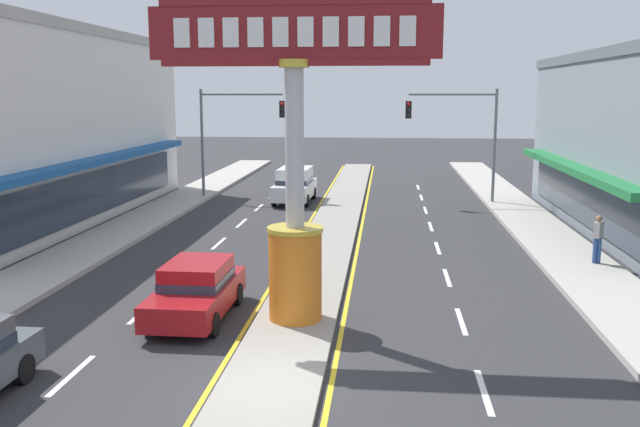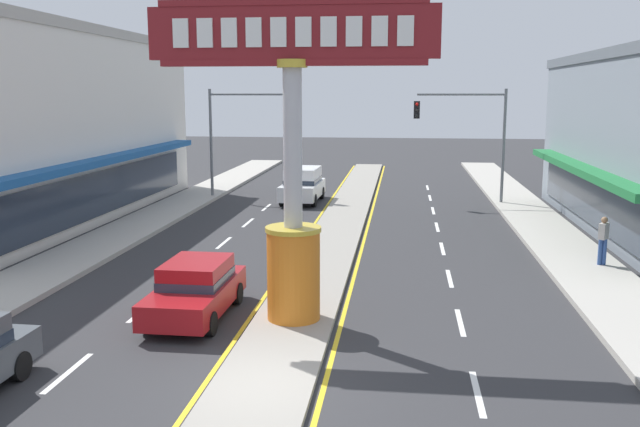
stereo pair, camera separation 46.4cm
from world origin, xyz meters
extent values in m
plane|color=#303033|center=(0.00, 0.00, 0.00)|extent=(160.00, 160.00, 0.00)
cube|color=gray|center=(0.00, 18.00, 0.07)|extent=(2.13, 52.00, 0.14)
cube|color=#ADA89E|center=(-9.01, 16.00, 0.09)|extent=(2.69, 60.00, 0.18)
cube|color=#ADA89E|center=(9.01, 16.00, 0.09)|extent=(2.69, 60.00, 0.18)
cube|color=silver|center=(-4.37, 0.40, 0.00)|extent=(0.14, 2.20, 0.01)
cube|color=silver|center=(-4.37, 4.80, 0.00)|extent=(0.14, 2.20, 0.01)
cube|color=silver|center=(-4.37, 9.20, 0.00)|extent=(0.14, 2.20, 0.01)
cube|color=silver|center=(-4.37, 13.60, 0.00)|extent=(0.14, 2.20, 0.01)
cube|color=silver|center=(-4.37, 18.00, 0.00)|extent=(0.14, 2.20, 0.01)
cube|color=silver|center=(-4.37, 22.40, 0.00)|extent=(0.14, 2.20, 0.01)
cube|color=silver|center=(-4.37, 26.80, 0.00)|extent=(0.14, 2.20, 0.01)
cube|color=silver|center=(-4.37, 31.20, 0.00)|extent=(0.14, 2.20, 0.01)
cube|color=silver|center=(4.37, 0.40, 0.00)|extent=(0.14, 2.20, 0.01)
cube|color=silver|center=(4.37, 4.80, 0.00)|extent=(0.14, 2.20, 0.01)
cube|color=silver|center=(4.37, 9.20, 0.00)|extent=(0.14, 2.20, 0.01)
cube|color=silver|center=(4.37, 13.60, 0.00)|extent=(0.14, 2.20, 0.01)
cube|color=silver|center=(4.37, 18.00, 0.00)|extent=(0.14, 2.20, 0.01)
cube|color=silver|center=(4.37, 22.40, 0.00)|extent=(0.14, 2.20, 0.01)
cube|color=silver|center=(4.37, 26.80, 0.00)|extent=(0.14, 2.20, 0.01)
cube|color=silver|center=(4.37, 31.20, 0.00)|extent=(0.14, 2.20, 0.01)
cube|color=yellow|center=(-1.25, 18.00, 0.00)|extent=(0.12, 52.00, 0.01)
cube|color=yellow|center=(1.25, 18.00, 0.00)|extent=(0.12, 52.00, 0.01)
cylinder|color=orange|center=(0.00, 4.20, 1.31)|extent=(1.38, 1.38, 2.33)
cylinder|color=gold|center=(0.00, 4.20, 2.53)|extent=(1.45, 1.45, 0.12)
cylinder|color=#B7B7BC|center=(0.00, 4.20, 4.64)|extent=(0.48, 0.48, 4.33)
cylinder|color=gold|center=(0.00, 4.20, 6.71)|extent=(0.77, 0.77, 0.20)
cube|color=maroon|center=(0.00, 4.20, 7.45)|extent=(7.23, 0.24, 1.28)
cube|color=maroon|center=(0.00, 4.20, 8.17)|extent=(6.65, 0.29, 0.16)
cube|color=maroon|center=(0.00, 4.20, 6.73)|extent=(6.65, 0.29, 0.16)
cube|color=white|center=(-2.77, 4.05, 7.45)|extent=(0.39, 0.06, 0.71)
cube|color=white|center=(-2.15, 4.05, 7.45)|extent=(0.39, 0.06, 0.71)
cube|color=white|center=(-1.54, 4.05, 7.45)|extent=(0.39, 0.06, 0.71)
cube|color=white|center=(-0.92, 4.05, 7.45)|extent=(0.39, 0.06, 0.71)
cube|color=white|center=(-0.31, 4.05, 7.45)|extent=(0.39, 0.06, 0.71)
cube|color=white|center=(0.31, 4.05, 7.45)|extent=(0.39, 0.06, 0.71)
cube|color=white|center=(0.92, 4.05, 7.45)|extent=(0.39, 0.06, 0.71)
cube|color=white|center=(1.54, 4.05, 7.45)|extent=(0.39, 0.06, 0.71)
cube|color=white|center=(2.15, 4.05, 7.45)|extent=(0.39, 0.06, 0.71)
cube|color=white|center=(2.77, 4.05, 7.45)|extent=(0.39, 0.06, 0.71)
cube|color=silver|center=(-14.67, 17.22, 4.27)|extent=(7.58, 24.30, 8.54)
cube|color=#A8A49C|center=(-14.67, 17.22, 8.77)|extent=(7.73, 24.79, 0.45)
cube|color=#195193|center=(-10.43, 17.22, 3.02)|extent=(0.90, 20.66, 0.30)
cube|color=#283342|center=(-10.84, 17.22, 1.50)|extent=(0.08, 19.93, 2.00)
cube|color=#1E7038|center=(10.34, 17.57, 2.77)|extent=(0.90, 17.22, 0.30)
cube|color=#283342|center=(10.75, 17.57, 1.50)|extent=(0.08, 16.61, 2.00)
cylinder|color=slate|center=(-8.07, 25.15, 3.10)|extent=(0.16, 0.16, 6.20)
cylinder|color=slate|center=(-5.76, 25.15, 5.90)|extent=(4.62, 0.12, 0.12)
cube|color=black|center=(-3.45, 24.99, 5.09)|extent=(0.32, 0.24, 0.92)
sphere|color=red|center=(-3.45, 24.85, 5.39)|extent=(0.17, 0.17, 0.17)
sphere|color=black|center=(-3.45, 24.85, 5.09)|extent=(0.17, 0.17, 0.17)
sphere|color=black|center=(-3.45, 24.85, 4.79)|extent=(0.17, 0.17, 0.17)
cylinder|color=slate|center=(8.07, 24.57, 3.10)|extent=(0.16, 0.16, 6.20)
cylinder|color=slate|center=(5.76, 24.57, 5.90)|extent=(4.62, 0.12, 0.12)
cube|color=black|center=(3.45, 24.41, 5.09)|extent=(0.32, 0.24, 0.92)
sphere|color=red|center=(3.45, 24.27, 5.39)|extent=(0.17, 0.17, 0.17)
sphere|color=black|center=(3.45, 24.27, 5.09)|extent=(0.17, 0.17, 0.17)
sphere|color=black|center=(3.45, 24.27, 4.79)|extent=(0.17, 0.17, 0.17)
cylinder|color=black|center=(-5.18, -0.08, 0.31)|extent=(0.23, 0.62, 0.62)
cube|color=white|center=(-2.72, 24.33, 0.70)|extent=(2.03, 4.65, 0.80)
cube|color=white|center=(-2.71, 24.52, 1.50)|extent=(1.75, 2.90, 0.80)
cube|color=#283342|center=(-2.71, 24.52, 1.22)|extent=(1.79, 2.93, 0.24)
cylinder|color=black|center=(-1.88, 22.88, 0.34)|extent=(0.24, 0.69, 0.68)
cylinder|color=black|center=(-3.63, 22.93, 0.34)|extent=(0.24, 0.69, 0.68)
cylinder|color=black|center=(-1.80, 25.73, 0.34)|extent=(0.24, 0.69, 0.68)
cylinder|color=black|center=(-3.55, 25.78, 0.34)|extent=(0.24, 0.69, 0.68)
cube|color=maroon|center=(-2.72, 4.37, 0.60)|extent=(1.82, 4.32, 0.66)
cube|color=maroon|center=(-2.71, 4.54, 1.23)|extent=(1.58, 2.17, 0.60)
cube|color=#283342|center=(-2.71, 4.54, 1.05)|extent=(1.61, 2.19, 0.24)
cylinder|color=black|center=(-1.92, 3.02, 0.31)|extent=(0.23, 0.62, 0.62)
cylinder|color=black|center=(-3.54, 3.05, 0.31)|extent=(0.23, 0.62, 0.62)
cylinder|color=black|center=(-1.89, 5.69, 0.31)|extent=(0.23, 0.62, 0.62)
cylinder|color=black|center=(-3.51, 5.71, 0.31)|extent=(0.23, 0.62, 0.62)
cylinder|color=#2D4C8C|center=(9.53, 10.96, 0.63)|extent=(0.14, 0.14, 0.90)
cylinder|color=#2D4C8C|center=(9.67, 10.96, 0.63)|extent=(0.14, 0.14, 0.90)
cube|color=#B7B2AD|center=(9.60, 10.96, 1.36)|extent=(0.41, 0.45, 0.55)
sphere|color=#8C6647|center=(9.60, 10.96, 1.74)|extent=(0.22, 0.22, 0.22)
camera|label=1|loc=(2.31, -13.02, 6.00)|focal=38.68mm
camera|label=2|loc=(2.77, -12.97, 6.00)|focal=38.68mm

